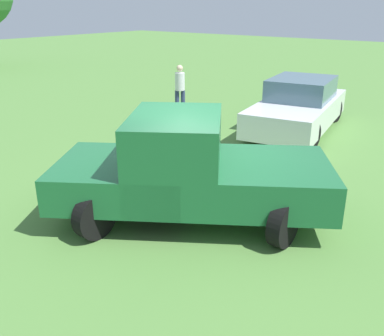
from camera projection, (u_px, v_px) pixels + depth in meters
name	position (u px, v px, depth m)	size (l,w,h in m)	color
ground_plane	(194.00, 203.00, 7.84)	(80.00, 80.00, 0.00)	#54843D
pickup_truck	(185.00, 167.00, 7.03)	(4.09, 4.85, 1.79)	black
sedan_near	(298.00, 106.00, 12.21)	(4.89, 2.61, 1.48)	black
person_visitor	(180.00, 87.00, 14.06)	(0.45, 0.45, 1.59)	navy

